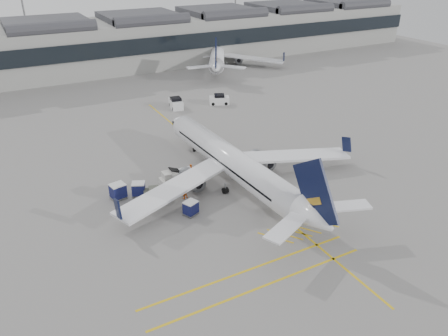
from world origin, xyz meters
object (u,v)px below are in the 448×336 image
baggage_cart_a (191,208)px  ramp_agent_a (191,170)px  pushback_tug (154,193)px  airliner_main (234,163)px  ramp_agent_b (184,192)px  belt_loader (175,178)px

baggage_cart_a → ramp_agent_a: 9.57m
ramp_agent_a → pushback_tug: bearing=167.8°
airliner_main → ramp_agent_a: airliner_main is taller
baggage_cart_a → ramp_agent_b: size_ratio=1.06×
airliner_main → baggage_cart_a: airliner_main is taller
airliner_main → baggage_cart_a: (-7.90, -4.11, -1.94)m
baggage_cart_a → ramp_agent_b: (0.74, 3.60, 0.04)m
airliner_main → pushback_tug: size_ratio=12.94×
belt_loader → ramp_agent_a: belt_loader is taller
ramp_agent_b → pushback_tug: size_ratio=0.66×
belt_loader → pushback_tug: belt_loader is taller
belt_loader → ramp_agent_a: size_ratio=3.19×
baggage_cart_a → ramp_agent_b: 3.68m
ramp_agent_b → baggage_cart_a: bearing=67.1°
ramp_agent_a → baggage_cart_a: bearing=-154.3°
ramp_agent_a → ramp_agent_b: (-3.28, -5.09, 0.14)m
belt_loader → ramp_agent_b: bearing=-97.4°
airliner_main → belt_loader: airliner_main is taller
belt_loader → ramp_agent_b: (-0.63, -4.29, 0.32)m
airliner_main → baggage_cart_a: size_ratio=18.61×
pushback_tug → belt_loader: bearing=49.2°
baggage_cart_a → pushback_tug: size_ratio=0.70×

